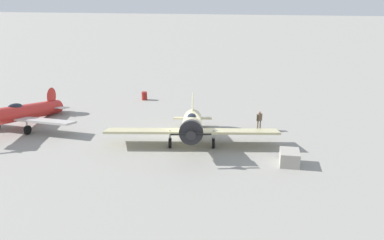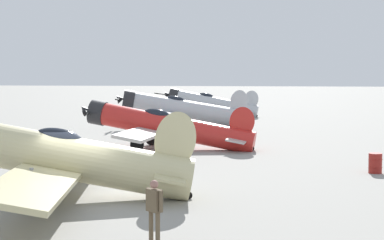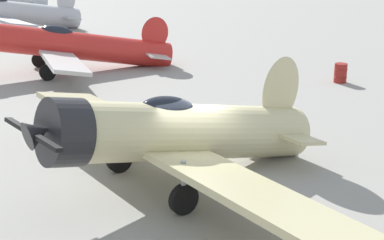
{
  "view_description": "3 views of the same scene",
  "coord_description": "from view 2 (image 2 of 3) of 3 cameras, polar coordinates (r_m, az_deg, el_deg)",
  "views": [
    {
      "loc": [
        -28.45,
        -6.03,
        11.45
      ],
      "look_at": [
        0.0,
        0.0,
        1.8
      ],
      "focal_mm": 35.69,
      "sensor_mm": 36.0,
      "label": 1
    },
    {
      "loc": [
        7.33,
        -21.42,
        4.59
      ],
      "look_at": [
        1.26,
        17.87,
        1.6
      ],
      "focal_mm": 58.25,
      "sensor_mm": 36.0,
      "label": 2
    },
    {
      "loc": [
        -6.44,
        -14.43,
        6.74
      ],
      "look_at": [
        0.0,
        0.0,
        1.8
      ],
      "focal_mm": 55.24,
      "sensor_mm": 36.0,
      "label": 3
    }
  ],
  "objects": [
    {
      "name": "airplane_foreground",
      "position": [
        22.92,
        -11.28,
        -3.54
      ],
      "size": [
        9.22,
        13.69,
        3.42
      ],
      "rotation": [
        0.0,
        0.0,
        3.33
      ],
      "color": "beige",
      "rests_on": "ground_plane"
    },
    {
      "name": "fuel_drum",
      "position": [
        29.9,
        16.43,
        -3.81
      ],
      "size": [
        0.64,
        0.64,
        0.92
      ],
      "color": "maroon",
      "rests_on": "ground_plane"
    },
    {
      "name": "ground_plane",
      "position": [
        23.1,
        -9.99,
        -7.22
      ],
      "size": [
        400.0,
        400.0,
        0.0
      ],
      "primitive_type": "plane",
      "color": "gray"
    },
    {
      "name": "airplane_outer_stand",
      "position": [
        65.85,
        1.67,
        1.52
      ],
      "size": [
        11.09,
        11.07,
        3.36
      ],
      "rotation": [
        0.0,
        0.0,
        3.13
      ],
      "color": "#B7BABF",
      "rests_on": "ground_plane"
    },
    {
      "name": "airplane_mid_apron",
      "position": [
        37.86,
        -2.49,
        -0.57
      ],
      "size": [
        11.43,
        11.17,
        3.19
      ],
      "rotation": [
        0.0,
        0.0,
        3.09
      ],
      "color": "red",
      "rests_on": "ground_plane"
    },
    {
      "name": "ground_crew_mechanic",
      "position": [
        16.95,
        -3.47,
        -7.78
      ],
      "size": [
        0.52,
        0.49,
        1.72
      ],
      "rotation": [
        0.0,
        0.0,
        3.98
      ],
      "color": "brown",
      "rests_on": "ground_plane"
    },
    {
      "name": "airplane_far_line",
      "position": [
        51.7,
        -0.95,
        0.98
      ],
      "size": [
        11.04,
        10.91,
        3.41
      ],
      "rotation": [
        0.0,
        0.0,
        3.37
      ],
      "color": "#B7BABF",
      "rests_on": "ground_plane"
    }
  ]
}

